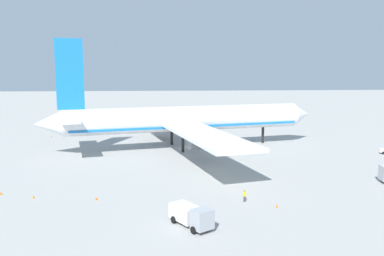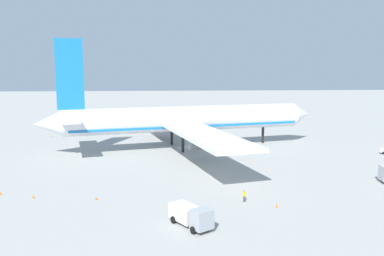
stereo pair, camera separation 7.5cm
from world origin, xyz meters
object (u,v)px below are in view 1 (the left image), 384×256
airliner (183,119)px  traffic_cone_4 (96,198)px  traffic_cone_2 (33,196)px  ground_worker_0 (245,196)px  traffic_cone_3 (51,136)px  service_truck_2 (191,215)px  baggage_cart_0 (61,128)px  traffic_cone_0 (1,193)px  traffic_cone_1 (277,205)px

airliner → traffic_cone_4: size_ratio=137.49×
traffic_cone_2 → traffic_cone_4: same height
ground_worker_0 → traffic_cone_2: size_ratio=3.17×
traffic_cone_3 → service_truck_2: bearing=-63.5°
baggage_cart_0 → traffic_cone_0: (7.56, -69.66, -0.40)m
baggage_cart_0 → service_truck_2: bearing=-67.1°
service_truck_2 → ground_worker_0: 12.04m
airliner → service_truck_2: size_ratio=11.39×
ground_worker_0 → traffic_cone_1: 4.91m
ground_worker_0 → traffic_cone_3: size_ratio=3.17×
ground_worker_0 → traffic_cone_1: (3.98, -2.80, -0.61)m
service_truck_2 → traffic_cone_2: size_ratio=12.07×
baggage_cart_0 → traffic_cone_0: size_ratio=5.89×
traffic_cone_1 → traffic_cone_2: bearing=168.5°
traffic_cone_2 → traffic_cone_4: bearing=-10.0°
airliner → ground_worker_0: airliner is taller
service_truck_2 → traffic_cone_3: bearing=116.5°
ground_worker_0 → traffic_cone_2: bearing=172.1°
service_truck_2 → traffic_cone_4: (-13.15, 11.12, -1.17)m
ground_worker_0 → traffic_cone_2: ground_worker_0 is taller
traffic_cone_4 → service_truck_2: bearing=-40.2°
airliner → traffic_cone_2: bearing=-123.8°
baggage_cart_0 → traffic_cone_1: baggage_cart_0 is taller
airliner → baggage_cart_0: size_ratio=23.36×
traffic_cone_0 → airliner: bearing=49.1°
baggage_cart_0 → traffic_cone_0: 70.07m
service_truck_2 → baggage_cart_0: 91.86m
ground_worker_0 → traffic_cone_3: 75.12m
baggage_cart_0 → traffic_cone_4: bearing=-72.9°
baggage_cart_0 → traffic_cone_2: (13.08, -71.81, -0.40)m
traffic_cone_0 → traffic_cone_1: size_ratio=1.00×
airliner → traffic_cone_3: size_ratio=137.49×
baggage_cart_0 → ground_worker_0: ground_worker_0 is taller
traffic_cone_3 → ground_worker_0: bearing=-54.7°
traffic_cone_2 → ground_worker_0: bearing=-7.9°
baggage_cart_0 → ground_worker_0: bearing=-59.8°
service_truck_2 → traffic_cone_4: 17.27m
traffic_cone_2 → traffic_cone_3: 58.28m
ground_worker_0 → traffic_cone_0: ground_worker_0 is taller
ground_worker_0 → traffic_cone_0: bearing=170.0°
traffic_cone_0 → traffic_cone_3: bearing=96.9°
ground_worker_0 → traffic_cone_0: (-36.73, 6.49, -0.61)m
traffic_cone_3 → traffic_cone_4: size_ratio=1.00×
airliner → traffic_cone_3: (-37.12, 19.71, -6.88)m
airliner → service_truck_2: airliner is taller
traffic_cone_1 → traffic_cone_3: (-47.36, 64.13, 0.00)m
service_truck_2 → traffic_cone_0: bearing=152.1°
traffic_cone_0 → traffic_cone_4: size_ratio=1.00×
airliner → traffic_cone_0: bearing=-130.9°
service_truck_2 → traffic_cone_0: service_truck_2 is taller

